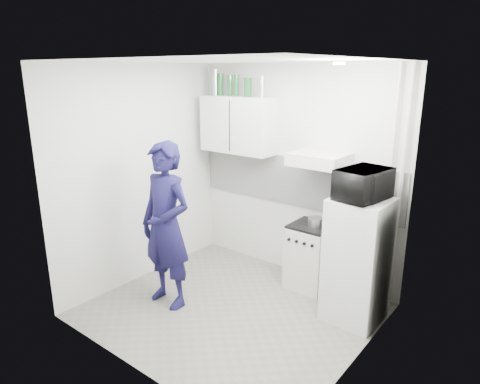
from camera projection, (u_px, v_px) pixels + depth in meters
The scene contains 23 objects.
floor at pixel (231, 310), 4.65m from camera, with size 2.80×2.80×0.00m, color #60615B.
ceiling at pixel (230, 61), 3.94m from camera, with size 2.80×2.80×0.00m, color white.
wall_back at pixel (295, 173), 5.24m from camera, with size 2.80×2.80×0.00m, color silver.
wall_left at pixel (141, 175), 5.13m from camera, with size 2.60×2.60×0.00m, color silver.
wall_right at pixel (364, 226), 3.46m from camera, with size 2.60×2.60×0.00m, color silver.
person at pixel (166, 226), 4.58m from camera, with size 0.66×0.44×1.82m, color #120F35.
stove at pixel (310, 257), 5.07m from camera, with size 0.47×0.47×0.76m, color beige.
fridge at pixel (357, 261), 4.33m from camera, with size 0.54×0.54×1.31m, color silver.
stove_top at pixel (312, 226), 4.96m from camera, with size 0.46×0.46×0.03m, color black.
saucepan at pixel (315, 222), 4.92m from camera, with size 0.17×0.17×0.10m, color silver.
microwave at pixel (363, 184), 4.11m from camera, with size 0.37×0.55×0.30m, color black.
bottle_a at pixel (215, 82), 5.49m from camera, with size 0.08×0.08×0.33m, color silver.
bottle_b at pixel (220, 85), 5.44m from camera, with size 0.07×0.07×0.27m, color #144C1E.
bottle_c at pixel (230, 85), 5.35m from camera, with size 0.06×0.06×0.26m, color #144C1E.
bottle_d at pixel (236, 85), 5.29m from camera, with size 0.06×0.06×0.27m, color #144C1E.
canister_a at pixel (248, 87), 5.19m from camera, with size 0.09×0.09×0.23m, color #144C1E.
bottle_e at pixel (262, 87), 5.06m from camera, with size 0.06×0.06×0.25m, color silver.
upper_cabinet at pixel (238, 125), 5.40m from camera, with size 1.00×0.35×0.70m, color silver.
range_hood at pixel (319, 159), 4.71m from camera, with size 0.60×0.50×0.14m, color beige.
backsplash at pixel (294, 181), 5.26m from camera, with size 2.74×0.03×0.60m, color white.
pipe_a at pixel (400, 192), 4.41m from camera, with size 0.05×0.05×2.60m, color beige.
pipe_b at pixel (388, 190), 4.48m from camera, with size 0.04×0.04×2.60m, color beige.
ceiling_spot_fixture at pixel (339, 63), 3.50m from camera, with size 0.10×0.10×0.02m, color white.
Camera 1 is at (2.62, -3.18, 2.52)m, focal length 32.00 mm.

